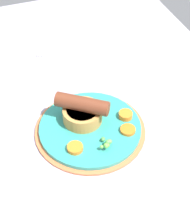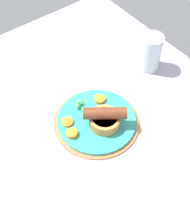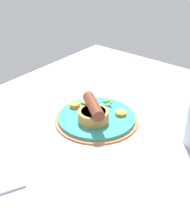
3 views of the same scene
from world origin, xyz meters
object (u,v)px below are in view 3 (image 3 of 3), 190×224
object	(u,v)px
dinner_plate	(97,118)
carrot_slice_2	(121,113)
carrot_slice_0	(86,102)
carrot_slice_3	(75,105)
sausage_pudding	(93,112)
pea_pile	(107,102)

from	to	relation	value
dinner_plate	carrot_slice_2	distance (cm)	7.05
carrot_slice_0	carrot_slice_3	world-z (taller)	carrot_slice_3
dinner_plate	sausage_pudding	distance (cm)	4.34
carrot_slice_2	dinner_plate	bearing A→B (deg)	-45.06
pea_pile	carrot_slice_2	world-z (taller)	pea_pile
carrot_slice_0	carrot_slice_2	world-z (taller)	carrot_slice_2
sausage_pudding	carrot_slice_2	xyz separation A→B (cm)	(-7.36, 4.05, -2.17)
carrot_slice_3	pea_pile	bearing A→B (deg)	132.92
pea_pile	carrot_slice_2	size ratio (longest dim) A/B	1.11
dinner_plate	carrot_slice_3	distance (cm)	8.30
carrot_slice_3	carrot_slice_2	bearing A→B (deg)	110.67
dinner_plate	sausage_pudding	bearing A→B (deg)	19.16
pea_pile	carrot_slice_3	bearing A→B (deg)	-47.08
pea_pile	carrot_slice_0	world-z (taller)	pea_pile
sausage_pudding	dinner_plate	bearing A→B (deg)	145.58
dinner_plate	pea_pile	world-z (taller)	pea_pile
pea_pile	carrot_slice_2	distance (cm)	6.38
pea_pile	sausage_pudding	bearing A→B (deg)	13.42
carrot_slice_0	carrot_slice_3	xyz separation A→B (cm)	(3.96, -1.18, 0.25)
carrot_slice_3	dinner_plate	bearing A→B (deg)	90.26
dinner_plate	sausage_pudding	xyz separation A→B (cm)	(2.46, 0.85, 3.47)
dinner_plate	carrot_slice_0	xyz separation A→B (cm)	(-3.92, -6.99, 1.19)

